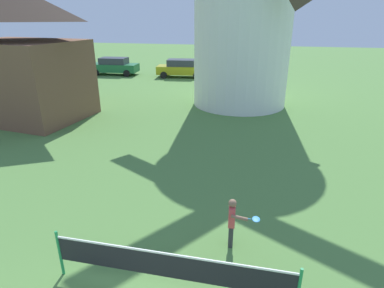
{
  "coord_description": "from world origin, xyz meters",
  "views": [
    {
      "loc": [
        1.83,
        -2.5,
        5.16
      ],
      "look_at": [
        0.37,
        4.11,
        2.43
      ],
      "focal_mm": 29.86,
      "sensor_mm": 36.0,
      "label": 1
    }
  ],
  "objects_px": {
    "parked_car_green": "(114,66)",
    "chapel": "(19,55)",
    "player_far": "(233,220)",
    "tennis_net": "(170,266)",
    "parked_car_mustard": "(181,68)"
  },
  "relations": [
    {
      "from": "parked_car_mustard",
      "to": "tennis_net",
      "type": "bearing_deg",
      "value": -76.36
    },
    {
      "from": "parked_car_green",
      "to": "parked_car_mustard",
      "type": "xyz_separation_m",
      "value": [
        6.41,
        0.1,
        -0.0
      ]
    },
    {
      "from": "tennis_net",
      "to": "chapel",
      "type": "distance_m",
      "value": 14.86
    },
    {
      "from": "chapel",
      "to": "tennis_net",
      "type": "bearing_deg",
      "value": -42.52
    },
    {
      "from": "tennis_net",
      "to": "parked_car_green",
      "type": "distance_m",
      "value": 26.31
    },
    {
      "from": "tennis_net",
      "to": "parked_car_mustard",
      "type": "height_order",
      "value": "parked_car_mustard"
    },
    {
      "from": "parked_car_green",
      "to": "chapel",
      "type": "relative_size",
      "value": 0.58
    },
    {
      "from": "parked_car_green",
      "to": "chapel",
      "type": "bearing_deg",
      "value": -84.38
    },
    {
      "from": "player_far",
      "to": "parked_car_green",
      "type": "relative_size",
      "value": 0.28
    },
    {
      "from": "player_far",
      "to": "parked_car_green",
      "type": "bearing_deg",
      "value": 121.27
    },
    {
      "from": "parked_car_mustard",
      "to": "chapel",
      "type": "bearing_deg",
      "value": -110.54
    },
    {
      "from": "tennis_net",
      "to": "player_far",
      "type": "height_order",
      "value": "player_far"
    },
    {
      "from": "parked_car_mustard",
      "to": "chapel",
      "type": "xyz_separation_m",
      "value": [
        -5.09,
        -13.58,
        2.47
      ]
    },
    {
      "from": "player_far",
      "to": "chapel",
      "type": "distance_m",
      "value": 14.6
    },
    {
      "from": "parked_car_green",
      "to": "parked_car_mustard",
      "type": "bearing_deg",
      "value": 0.92
    }
  ]
}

